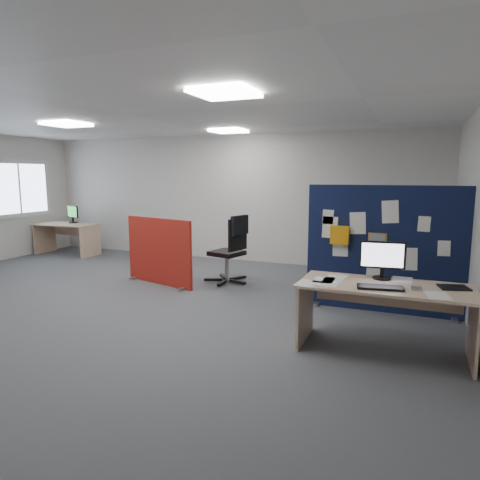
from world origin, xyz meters
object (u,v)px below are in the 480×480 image
(monitor_main, at_px, (383,258))
(office_chair, at_px, (232,246))
(red_divider, at_px, (159,252))
(monitor_second, at_px, (73,213))
(main_desk, at_px, (385,300))
(navy_divider, at_px, (383,250))
(second_desk, at_px, (68,231))

(monitor_main, distance_m, office_chair, 3.14)
(red_divider, xyz_separation_m, monitor_second, (-3.45, 1.68, 0.40))
(main_desk, relative_size, red_divider, 1.18)
(red_divider, relative_size, monitor_second, 3.36)
(navy_divider, distance_m, monitor_second, 7.32)
(navy_divider, height_order, main_desk, navy_divider)
(monitor_main, distance_m, monitor_second, 7.75)
(navy_divider, distance_m, main_desk, 1.40)
(monitor_main, bearing_deg, main_desk, -82.39)
(second_desk, bearing_deg, red_divider, -23.90)
(monitor_main, xyz_separation_m, second_desk, (-7.21, 2.83, -0.42))
(monitor_main, height_order, monitor_second, monitor_main)
(monitor_main, xyz_separation_m, office_chair, (-2.56, 1.79, -0.30))
(second_desk, xyz_separation_m, office_chair, (4.65, -1.05, 0.12))
(navy_divider, distance_m, second_desk, 7.34)
(monitor_main, distance_m, red_divider, 3.94)
(navy_divider, xyz_separation_m, monitor_main, (0.06, -1.15, 0.10))
(navy_divider, distance_m, red_divider, 3.65)
(main_desk, distance_m, red_divider, 4.05)
(navy_divider, bearing_deg, monitor_second, 165.64)
(monitor_second, bearing_deg, red_divider, -7.01)
(monitor_main, relative_size, red_divider, 0.32)
(main_desk, height_order, office_chair, office_chair)
(red_divider, relative_size, second_desk, 1.02)
(navy_divider, relative_size, monitor_main, 4.38)
(second_desk, height_order, monitor_second, monitor_second)
(monitor_main, relative_size, monitor_second, 1.09)
(second_desk, bearing_deg, monitor_main, -21.48)
(red_divider, distance_m, office_chair, 1.26)
(navy_divider, xyz_separation_m, monitor_second, (-7.09, 1.82, 0.09))
(main_desk, distance_m, second_desk, 7.87)
(second_desk, bearing_deg, navy_divider, -13.28)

